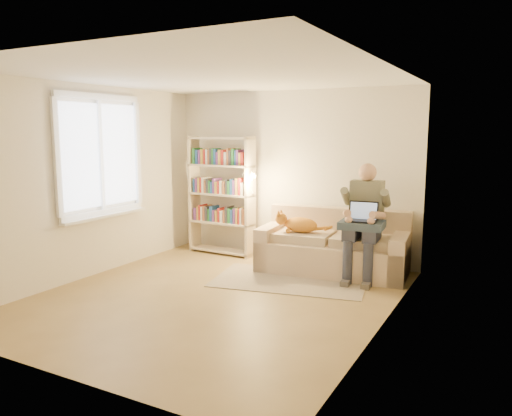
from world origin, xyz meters
The scene contains 14 objects.
floor centered at (0.00, 0.00, 0.00)m, with size 4.50×4.50×0.00m, color olive.
ceiling centered at (0.00, 0.00, 2.60)m, with size 4.00×4.50×0.02m, color white.
wall_left centered at (-2.00, 0.00, 1.30)m, with size 0.02×4.50×2.60m, color silver.
wall_right centered at (2.00, 0.00, 1.30)m, with size 0.02×4.50×2.60m, color silver.
wall_back centered at (0.00, 2.25, 1.30)m, with size 4.00×0.02×2.60m, color silver.
wall_front centered at (0.00, -2.25, 1.30)m, with size 4.00×0.02×2.60m, color silver.
window centered at (-1.95, 0.20, 1.38)m, with size 0.12×1.52×1.69m.
sofa centered at (0.88, 1.74, 0.32)m, with size 2.13×1.11×0.87m.
person centered at (1.34, 1.63, 0.86)m, with size 0.50×0.74×1.55m.
cat centered at (0.39, 1.56, 0.67)m, with size 0.74×0.31×0.27m.
blanket centered at (1.40, 1.47, 0.76)m, with size 0.56×0.46×0.10m, color #283747.
laptop centered at (1.40, 1.49, 0.87)m, with size 0.41×0.33×0.34m.
bookshelf centered at (-1.08, 1.90, 1.05)m, with size 1.26×0.39×1.90m.
rug centered at (0.52, 1.04, 0.01)m, with size 1.99×1.18×0.01m, color gray.
Camera 1 is at (3.16, -4.86, 1.98)m, focal length 35.00 mm.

